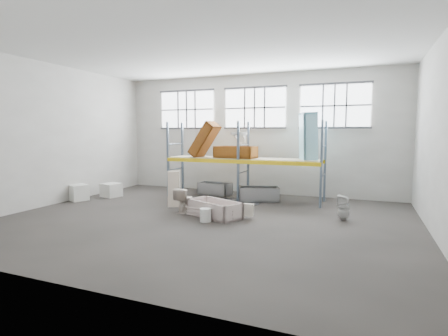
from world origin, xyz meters
The scene contains 34 objects.
floor centered at (0.00, 0.00, -0.05)m, with size 12.00×10.00×0.10m, color #453F3B.
ceiling centered at (0.00, 0.00, 5.05)m, with size 12.00×10.00×0.10m, color silver.
wall_back centered at (0.00, 5.05, 2.50)m, with size 12.00×0.10×5.00m, color #A5A299.
wall_front centered at (0.00, -5.05, 2.50)m, with size 12.00×0.10×5.00m, color #B8B4A9.
wall_left centered at (-6.05, 0.00, 2.50)m, with size 0.10×10.00×5.00m, color #A19E96.
wall_right centered at (6.05, 0.00, 2.50)m, with size 0.10×10.00×5.00m, color #B6B2A8.
window_left centered at (-3.20, 4.94, 3.60)m, with size 2.60×0.04×1.60m, color white.
window_mid centered at (0.00, 4.94, 3.60)m, with size 2.60×0.04×1.60m, color white.
window_right centered at (3.20, 4.94, 3.60)m, with size 2.60×0.04×1.60m, color white.
rack_upright_la centered at (-3.00, 2.90, 1.50)m, with size 0.08×0.08×3.00m, color slate.
rack_upright_lb centered at (-3.00, 4.10, 1.50)m, with size 0.08×0.08×3.00m, color slate.
rack_upright_ma centered at (0.00, 2.90, 1.50)m, with size 0.08×0.08×3.00m, color slate.
rack_upright_mb centered at (0.00, 4.10, 1.50)m, with size 0.08×0.08×3.00m, color slate.
rack_upright_ra centered at (3.00, 2.90, 1.50)m, with size 0.08×0.08×3.00m, color slate.
rack_upright_rb centered at (3.00, 4.10, 1.50)m, with size 0.08×0.08×3.00m, color slate.
rack_beam_front centered at (0.00, 2.90, 1.50)m, with size 6.00×0.10×0.14m, color yellow.
rack_beam_back centered at (0.00, 4.10, 1.50)m, with size 6.00×0.10×0.14m, color yellow.
shelf_deck centered at (0.00, 3.50, 1.58)m, with size 5.90×1.10×0.03m, color gray.
wet_patch centered at (0.00, 2.70, 0.00)m, with size 1.80×1.80×0.00m, color black.
bathtub_beige centered at (0.14, 0.40, 0.25)m, with size 1.70×0.80×0.50m, color beige, non-canonical shape.
cistern_spare centered at (1.15, 0.52, 0.28)m, with size 0.38×0.18×0.36m, color beige.
sink_in_tub centered at (0.52, 0.52, 0.16)m, with size 0.42×0.42×0.15m, color beige.
toilet_beige centered at (-1.05, 0.65, 0.40)m, with size 0.45×0.78×0.80m, color beige.
cistern_tall centered at (-1.77, 1.22, 0.63)m, with size 0.40×0.26×1.25m, color beige.
toilet_white centered at (3.84, 1.43, 0.38)m, with size 0.34×0.35×0.76m, color silver.
steel_tub_left centered at (-1.37, 3.90, 0.25)m, with size 1.36×0.64×0.50m, color #AFB1B7, non-canonical shape.
steel_tub_right centered at (0.71, 3.29, 0.27)m, with size 1.47×0.68×0.54m, color #95989D, non-canonical shape.
rust_tub_flat centered at (-0.31, 3.47, 1.82)m, with size 1.60×0.75×0.45m, color #93500F, non-canonical shape.
rust_tub_tilted centered at (-1.58, 3.35, 2.29)m, with size 1.50×0.70×0.42m, color #83500D, non-canonical shape.
sink_on_shelf centered at (-0.07, 3.17, 2.09)m, with size 0.63×0.48×0.56m, color white.
blue_tub_upright centered at (2.42, 3.66, 2.40)m, with size 1.79×0.84×0.50m, color #88CADB, non-canonical shape.
bucket centered at (0.12, -0.23, 0.19)m, with size 0.33×0.33×0.39m, color silver.
carton_near centered at (-5.76, 0.86, 0.30)m, with size 0.70×0.60×0.60m, color silver.
carton_far centered at (-5.07, 1.92, 0.27)m, with size 0.65×0.65×0.54m, color silver.
Camera 1 is at (4.36, -9.30, 2.62)m, focal length 28.11 mm.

